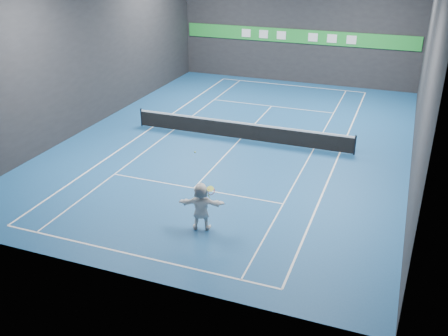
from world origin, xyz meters
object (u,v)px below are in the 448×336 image
at_px(tennis_ball, 195,152).
at_px(tennis_net, 240,130).
at_px(player, 201,206).
at_px(tennis_racket, 211,192).

relative_size(tennis_ball, tennis_net, 0.01).
xyz_separation_m(player, tennis_racket, (0.38, 0.05, 0.68)).
distance_m(player, tennis_net, 9.54).
relative_size(tennis_ball, tennis_racket, 0.12).
xyz_separation_m(tennis_net, tennis_racket, (2.03, -9.34, 1.10)).
bearing_deg(player, tennis_ball, -45.94).
relative_size(tennis_net, tennis_racket, 24.46).
bearing_deg(tennis_net, tennis_ball, -81.49).
bearing_deg(player, tennis_net, -95.44).
distance_m(tennis_net, tennis_racket, 9.62).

